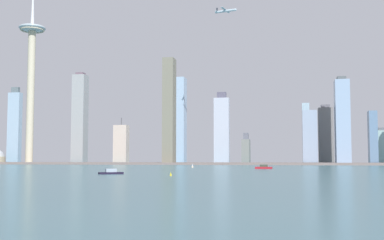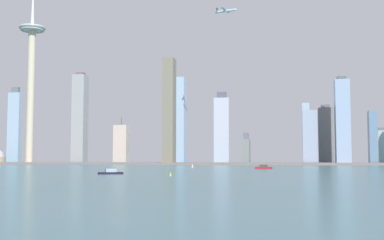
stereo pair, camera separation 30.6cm
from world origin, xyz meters
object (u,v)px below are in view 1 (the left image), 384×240
at_px(skyscraper_7, 373,138).
at_px(channel_buoy_1, 171,174).
at_px(skyscraper_1, 326,135).
at_px(observation_tower, 31,64).
at_px(boat_4, 264,167).
at_px(skyscraper_0, 306,134).
at_px(skyscraper_11, 246,150).
at_px(skyscraper_13, 342,122).
at_px(skyscraper_4, 169,111).
at_px(boat_0, 192,166).
at_px(skyscraper_8, 121,144).
at_px(airplane, 226,11).
at_px(skyscraper_3, 15,127).
at_px(skyscraper_9, 80,119).
at_px(skyscraper_2, 222,130).
at_px(boat_5, 111,172).
at_px(skyscraper_12, 310,137).
at_px(skyscraper_5, 383,147).
at_px(skyscraper_10, 181,121).

xyz_separation_m(skyscraper_7, channel_buoy_1, (-204.38, -542.83, -42.04)).
bearing_deg(skyscraper_1, observation_tower, -171.90).
bearing_deg(skyscraper_1, boat_4, -103.06).
height_order(skyscraper_0, skyscraper_7, skyscraper_0).
bearing_deg(skyscraper_11, skyscraper_13, -21.27).
bearing_deg(skyscraper_4, boat_0, -70.50).
xyz_separation_m(observation_tower, skyscraper_8, (150.50, 55.50, -143.35)).
bearing_deg(boat_0, airplane, 162.45).
bearing_deg(skyscraper_3, skyscraper_8, -4.11).
bearing_deg(skyscraper_1, channel_buoy_1, -103.01).
height_order(skyscraper_4, skyscraper_9, skyscraper_4).
height_order(skyscraper_3, skyscraper_7, skyscraper_3).
xyz_separation_m(skyscraper_2, boat_5, (1.39, -573.77, -60.50)).
bearing_deg(airplane, skyscraper_3, 175.32).
bearing_deg(skyscraper_12, skyscraper_13, -31.19).
relative_size(skyscraper_0, skyscraper_11, 1.94).
bearing_deg(skyscraper_7, observation_tower, -176.39).
bearing_deg(boat_4, skyscraper_3, -30.36).
distance_m(skyscraper_11, boat_5, 553.94).
distance_m(skyscraper_0, skyscraper_1, 33.34).
bearing_deg(boat_0, skyscraper_11, 161.50).
xyz_separation_m(skyscraper_4, skyscraper_12, (227.94, 44.98, -43.25)).
xyz_separation_m(skyscraper_11, airplane, (-16.94, -136.94, 209.68)).
relative_size(skyscraper_7, channel_buoy_1, 36.68).
distance_m(skyscraper_4, skyscraper_5, 362.68).
xyz_separation_m(skyscraper_2, channel_buoy_1, (47.85, -595.19, -60.63)).
xyz_separation_m(skyscraper_0, skyscraper_5, (125.23, -0.87, -23.62)).
bearing_deg(boat_5, observation_tower, 89.35).
height_order(skyscraper_8, skyscraper_13, skyscraper_13).
bearing_deg(observation_tower, airplane, -11.03).
height_order(skyscraper_1, skyscraper_11, skyscraper_1).
height_order(skyscraper_8, boat_0, skyscraper_8).
bearing_deg(boat_5, channel_buoy_1, -59.77).
bearing_deg(skyscraper_5, skyscraper_11, -178.45).
xyz_separation_m(skyscraper_1, skyscraper_3, (-583.94, -1.33, 21.46)).
distance_m(skyscraper_8, boat_5, 570.73).
distance_m(skyscraper_2, skyscraper_10, 79.80).
bearing_deg(boat_5, skyscraper_12, 38.68).
bearing_deg(boat_0, skyscraper_12, 141.47).
bearing_deg(skyscraper_12, skyscraper_7, 0.69).
bearing_deg(boat_0, skyscraper_10, -178.20).
height_order(skyscraper_3, skyscraper_9, skyscraper_9).
xyz_separation_m(skyscraper_1, skyscraper_7, (70.60, -36.10, -5.97)).
distance_m(skyscraper_0, boat_5, 580.11).
bearing_deg(skyscraper_8, skyscraper_12, -3.43).
distance_m(boat_0, boat_4, 94.62).
distance_m(skyscraper_8, boat_4, 453.11).
distance_m(skyscraper_1, skyscraper_4, 271.76).
distance_m(skyscraper_12, skyscraper_13, 61.72).
xyz_separation_m(skyscraper_10, boat_0, (90.40, -348.29, -78.53)).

